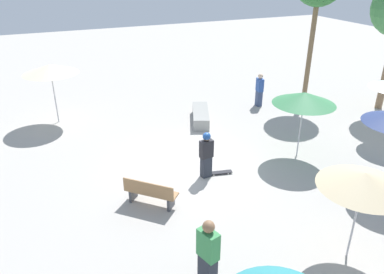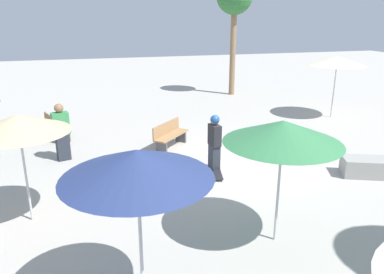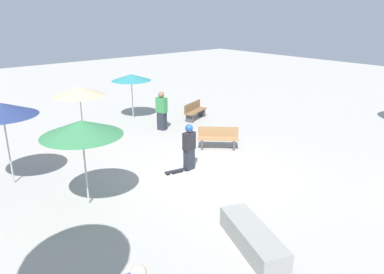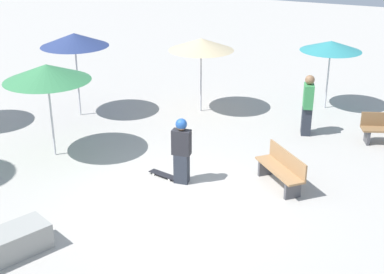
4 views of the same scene
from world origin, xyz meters
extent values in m
plane|color=#ADA8A0|center=(0.00, 0.00, 0.00)|extent=(60.00, 60.00, 0.00)
cube|color=#282D38|center=(-0.28, 0.87, 0.37)|extent=(0.36, 0.28, 0.73)
cube|color=#232328|center=(-0.28, 0.87, 1.03)|extent=(0.46, 0.29, 0.61)
sphere|color=#8C6647|center=(-0.28, 0.87, 1.46)|extent=(0.24, 0.24, 0.24)
sphere|color=#1E478C|center=(-0.28, 0.87, 1.49)|extent=(0.27, 0.27, 0.27)
cube|color=black|center=(-0.80, 0.93, 0.06)|extent=(0.82, 0.37, 0.02)
cylinder|color=silver|center=(-1.06, 0.90, 0.03)|extent=(0.06, 0.04, 0.05)
cylinder|color=silver|center=(-1.02, 1.06, 0.03)|extent=(0.06, 0.04, 0.05)
cylinder|color=silver|center=(-0.58, 0.79, 0.03)|extent=(0.06, 0.04, 0.05)
cylinder|color=silver|center=(-0.54, 0.96, 0.03)|extent=(0.06, 0.04, 0.05)
cube|color=#47474C|center=(2.32, 1.22, 0.20)|extent=(0.33, 0.34, 0.40)
cube|color=#47474C|center=(1.42, 2.09, 0.20)|extent=(0.33, 0.34, 0.40)
cube|color=#9E754C|center=(1.87, 1.65, 0.42)|extent=(1.46, 1.43, 0.05)
cube|color=#9E754C|center=(2.01, 1.80, 0.65)|extent=(1.18, 1.14, 0.40)
cube|color=#47474C|center=(4.54, 5.61, 0.20)|extent=(0.22, 0.40, 0.40)
cube|color=#47474C|center=(3.38, 5.17, 0.20)|extent=(0.22, 0.40, 0.40)
cube|color=olive|center=(3.96, 5.39, 0.42)|extent=(1.65, 0.98, 0.05)
cube|color=olive|center=(3.89, 5.58, 0.65)|extent=(1.51, 0.61, 0.40)
cylinder|color=#B7B7BC|center=(-1.91, 5.63, 1.13)|extent=(0.05, 0.05, 2.25)
cone|color=#C6B289|center=(-1.91, 5.63, 2.19)|extent=(2.05, 2.05, 0.37)
cylinder|color=#B7B7BC|center=(-4.02, 0.86, 1.16)|extent=(0.05, 0.05, 2.33)
cone|color=#387F4C|center=(-4.02, 0.86, 2.26)|extent=(2.20, 2.20, 0.42)
cylinder|color=#B7B7BC|center=(3.85, -5.95, 1.25)|extent=(0.05, 0.05, 2.50)
cone|color=beige|center=(3.85, -5.95, 2.44)|extent=(2.35, 2.35, 0.40)
cylinder|color=#B7B7BC|center=(-5.23, 3.67, 1.24)|extent=(0.05, 0.05, 2.48)
cone|color=navy|center=(-5.23, 3.67, 2.42)|extent=(2.07, 2.07, 0.40)
cylinder|color=#896B4C|center=(9.62, -3.53, 2.45)|extent=(0.31, 0.31, 4.91)
cube|color=#282D38|center=(1.66, 5.11, 0.41)|extent=(0.37, 0.44, 0.82)
cube|color=#388C4C|center=(1.66, 5.11, 1.16)|extent=(0.40, 0.54, 0.68)
sphere|color=#8C6647|center=(1.66, 5.11, 1.64)|extent=(0.27, 0.27, 0.27)
camera|label=1|loc=(4.39, 10.65, 6.65)|focal=35.00mm
camera|label=2|loc=(-9.82, 4.19, 4.29)|focal=35.00mm
camera|label=3|loc=(-7.93, -8.25, 5.25)|focal=35.00mm
camera|label=4|loc=(4.74, -9.34, 5.93)|focal=50.00mm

